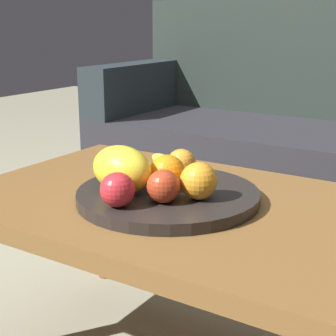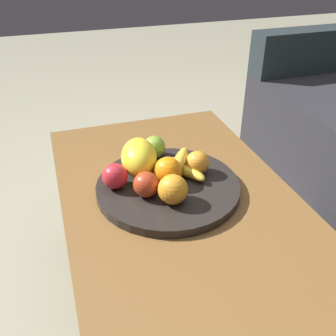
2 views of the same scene
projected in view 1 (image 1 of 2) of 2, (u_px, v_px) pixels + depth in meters
coffee_table at (184, 221)px, 1.17m from camera, size 1.00×0.63×0.43m
couch at (304, 148)px, 2.15m from camera, size 1.70×0.70×0.90m
fruit_bowl at (168, 196)px, 1.15m from camera, size 0.40×0.40×0.03m
melon_large_front at (122, 169)px, 1.12m from camera, size 0.17×0.13×0.10m
orange_front at (199, 181)px, 1.08m from camera, size 0.08×0.08×0.08m
orange_left at (167, 173)px, 1.14m from camera, size 0.08×0.08×0.08m
orange_right at (181, 164)px, 1.23m from camera, size 0.07×0.07×0.07m
apple_front at (117, 190)px, 1.04m from camera, size 0.07×0.07×0.07m
apple_left at (114, 164)px, 1.22m from camera, size 0.07×0.07×0.07m
apple_right at (163, 186)px, 1.06m from camera, size 0.07×0.07×0.07m
banana_bunch at (169, 171)px, 1.20m from camera, size 0.15×0.12×0.06m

